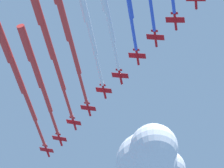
{
  "coord_description": "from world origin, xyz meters",
  "views": [
    {
      "loc": [
        -124.14,
        24.36,
        12.77
      ],
      "look_at": [
        0.0,
        0.0,
        185.12
      ],
      "focal_mm": 71.52,
      "sensor_mm": 36.0,
      "label": 1
    }
  ],
  "objects_px": {
    "jet_lead": "(16,73)",
    "jet_port_mid": "(63,17)",
    "jet_starboard_inner": "(47,37)",
    "jet_port_inner": "(36,70)"
  },
  "relations": [
    {
      "from": "jet_lead",
      "to": "jet_port_mid",
      "type": "height_order",
      "value": "jet_lead"
    },
    {
      "from": "jet_starboard_inner",
      "to": "jet_port_mid",
      "type": "bearing_deg",
      "value": -152.47
    },
    {
      "from": "jet_port_inner",
      "to": "jet_starboard_inner",
      "type": "height_order",
      "value": "jet_starboard_inner"
    },
    {
      "from": "jet_port_inner",
      "to": "jet_port_mid",
      "type": "xyz_separation_m",
      "value": [
        -29.5,
        -8.81,
        0.96
      ]
    },
    {
      "from": "jet_lead",
      "to": "jet_port_inner",
      "type": "distance_m",
      "value": 10.28
    },
    {
      "from": "jet_port_inner",
      "to": "jet_port_mid",
      "type": "relative_size",
      "value": 0.87
    },
    {
      "from": "jet_port_inner",
      "to": "jet_lead",
      "type": "bearing_deg",
      "value": 63.57
    },
    {
      "from": "jet_lead",
      "to": "jet_starboard_inner",
      "type": "distance_m",
      "value": 25.5
    },
    {
      "from": "jet_port_inner",
      "to": "jet_port_mid",
      "type": "bearing_deg",
      "value": -163.38
    },
    {
      "from": "jet_port_mid",
      "to": "jet_lead",
      "type": "bearing_deg",
      "value": 27.74
    }
  ]
}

